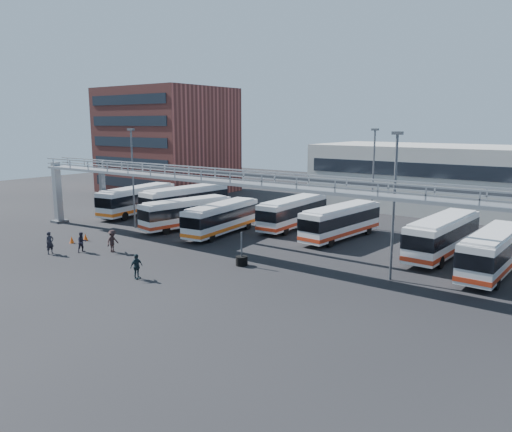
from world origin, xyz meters
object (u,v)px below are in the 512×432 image
Objects in this scene: bus_7 at (443,235)px; bus_2 at (187,212)px; bus_8 at (493,251)px; pedestrian_c at (113,241)px; bus_5 at (341,221)px; light_pole_mid at (394,199)px; bus_3 at (222,217)px; tire_stack at (242,260)px; bus_0 at (138,199)px; light_pole_back at (373,174)px; light_pole_left at (133,173)px; bus_1 at (186,200)px; bus_4 at (293,212)px; pedestrian_b at (82,242)px; pedestrian_d at (136,266)px; cone_right at (85,237)px; pedestrian_a at (50,243)px; cone_left at (72,240)px.

bus_2 is at bearing -167.10° from bus_7.
pedestrian_c is at bearing -154.19° from bus_8.
bus_2 is 0.98× the size of bus_5.
light_pole_mid is at bearing -132.86° from bus_8.
bus_7 is (19.81, 4.29, 0.13)m from bus_3.
bus_8 is at bearing -29.65° from bus_7.
bus_2 is at bearing 150.44° from tire_stack.
bus_7 is at bearing -4.56° from bus_0.
bus_8 is at bearing 29.08° from tire_stack.
bus_2 is at bearing -155.76° from bus_5.
bus_5 is 14.38m from bus_8.
bus_5 reaches higher than bus_2.
tire_stack is (23.09, -9.51, -1.41)m from bus_0.
light_pole_back reaches higher than bus_0.
tire_stack is at bearing -13.96° from light_pole_left.
bus_4 is at bearing 11.84° from bus_1.
pedestrian_c is (2.08, 1.54, 0.09)m from pedestrian_b.
light_pole_left is at bearing 177.95° from light_pole_mid.
pedestrian_d is at bearing -139.66° from bus_8.
bus_7 is (29.46, -0.58, -0.07)m from bus_1.
light_pole_back reaches higher than cone_right.
bus_5 is (25.11, 2.98, -0.11)m from bus_0.
bus_5 is at bearing -1.33° from bus_0.
bus_1 is at bearing 146.11° from bus_2.
bus_1 reaches higher than bus_8.
bus_1 reaches higher than bus_4.
bus_2 is 17.01m from pedestrian_d.
light_pole_left is at bearing -146.45° from bus_4.
light_pole_mid is 0.89× the size of bus_1.
pedestrian_b is at bearing -65.56° from light_pole_left.
bus_2 is at bearing 33.61° from light_pole_left.
light_pole_left is 8.78m from bus_1.
bus_8 is (20.08, -5.04, 0.02)m from bus_4.
cone_right is (-12.86, 4.82, -0.56)m from pedestrian_d.
light_pole_left is 12.39m from pedestrian_a.
pedestrian_b is (-24.88, -16.51, -0.97)m from bus_7.
bus_2 is at bearing 70.27° from cone_left.
light_pole_back reaches higher than pedestrian_d.
cone_right is at bearing -159.68° from bus_8.
pedestrian_a is at bearing -155.53° from tire_stack.
pedestrian_d is at bearing -144.28° from light_pole_mid.
bus_0 is at bearing 169.61° from light_pole_mid.
pedestrian_a is (2.95, -19.03, -0.95)m from bus_1.
bus_8 is at bearing -16.12° from bus_4.
bus_7 is at bearing 3.82° from bus_1.
cone_right is at bearing 69.41° from pedestrian_d.
light_pole_left is at bearing 30.22° from pedestrian_c.
pedestrian_c is (6.26, -7.66, -4.77)m from light_pole_left.
light_pole_left reaches higher than bus_7.
bus_1 is 6.66× the size of pedestrian_b.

